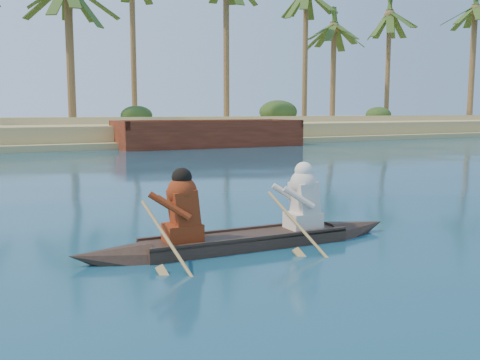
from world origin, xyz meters
TOP-DOWN VIEW (x-y plane):
  - canoe at (8.00, -0.56)m, footprint 5.61×0.99m
  - barge_right at (17.77, 22.17)m, footprint 11.50×4.09m

SIDE VIEW (x-z plane):
  - canoe at x=8.00m, z-range -0.47..1.07m
  - barge_right at x=17.77m, z-range -0.29..1.62m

